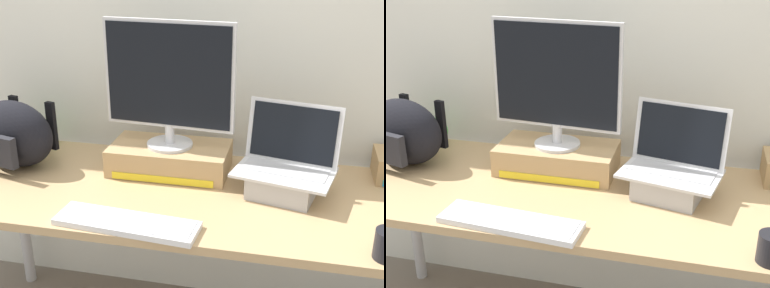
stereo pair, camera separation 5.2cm
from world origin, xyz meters
The scene contains 8 objects.
back_wall centered at (0.00, 0.45, 1.30)m, with size 7.00×0.10×2.60m, color silver.
desk centered at (0.00, 0.00, 0.67)m, with size 1.90×0.70×0.74m.
toner_box_yellow centered at (-0.12, 0.15, 0.79)m, with size 0.45×0.25×0.11m.
desktop_monitor centered at (-0.12, 0.15, 1.09)m, with size 0.49×0.18×0.47m.
open_laptop centered at (0.32, 0.05, 0.81)m, with size 0.38×0.29×0.31m.
external_keyboard centered at (-0.15, -0.28, 0.75)m, with size 0.47×0.16×0.02m.
messenger_backpack centered at (-0.73, 0.07, 0.87)m, with size 0.39×0.29×0.26m.
plush_toy centered at (-0.72, 0.28, 0.80)m, with size 0.12×0.12×0.12m.
Camera 1 is at (0.35, -1.58, 1.57)m, focal length 47.19 mm.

